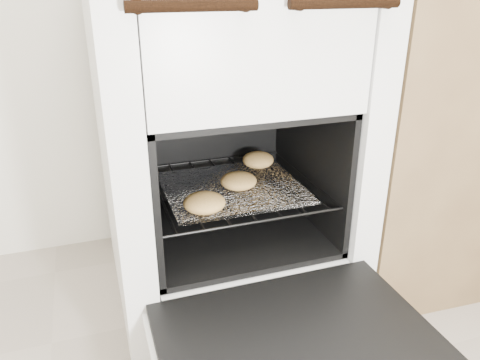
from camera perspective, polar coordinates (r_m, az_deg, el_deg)
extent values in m
cube|color=silver|center=(1.32, -2.39, 5.36)|extent=(0.64, 0.68, 0.98)
cylinder|color=black|center=(0.87, -5.72, 20.39)|extent=(0.24, 0.02, 0.02)
cylinder|color=black|center=(0.98, 12.74, 20.30)|extent=(0.24, 0.02, 0.02)
cube|color=black|center=(1.00, 7.50, -19.47)|extent=(0.56, 0.43, 0.03)
cube|color=silver|center=(1.01, 7.44, -20.27)|extent=(0.58, 0.45, 0.02)
cylinder|color=black|center=(1.24, -11.40, -2.18)|extent=(0.01, 0.45, 0.01)
cylinder|color=black|center=(1.36, 8.02, 0.47)|extent=(0.01, 0.45, 0.01)
cylinder|color=black|center=(1.10, 2.14, -5.12)|extent=(0.46, 0.01, 0.01)
cylinder|color=black|center=(1.47, -3.73, 2.42)|extent=(0.46, 0.01, 0.01)
cylinder|color=black|center=(1.25, -9.70, -1.96)|extent=(0.01, 0.43, 0.01)
cylinder|color=black|center=(1.26, -6.81, -1.57)|extent=(0.01, 0.43, 0.01)
cylinder|color=black|center=(1.27, -3.99, -1.19)|extent=(0.01, 0.43, 0.01)
cylinder|color=black|center=(1.28, -1.22, -0.81)|extent=(0.01, 0.43, 0.01)
cylinder|color=black|center=(1.30, 1.47, -0.44)|extent=(0.01, 0.43, 0.01)
cylinder|color=black|center=(1.32, 4.08, -0.08)|extent=(0.01, 0.43, 0.01)
cylinder|color=black|center=(1.35, 6.60, 0.27)|extent=(0.01, 0.43, 0.01)
cube|color=white|center=(1.26, -0.93, -0.92)|extent=(0.36, 0.32, 0.01)
ellipsoid|color=#DFA959|center=(1.38, 2.21, 2.48)|extent=(0.11, 0.11, 0.05)
ellipsoid|color=#DFA959|center=(1.12, -4.37, -2.77)|extent=(0.14, 0.14, 0.04)
ellipsoid|color=#DFA959|center=(1.24, -0.17, -0.10)|extent=(0.13, 0.13, 0.04)
cube|color=brown|center=(1.68, 25.33, 5.51)|extent=(0.92, 0.63, 0.89)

